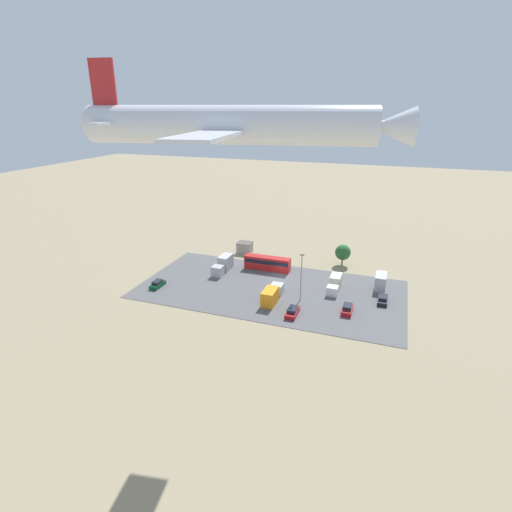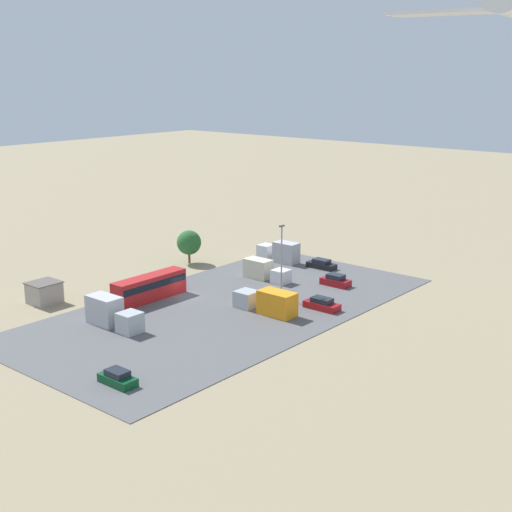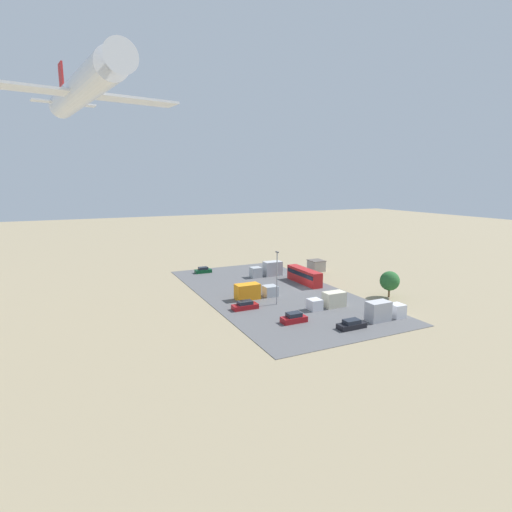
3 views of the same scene
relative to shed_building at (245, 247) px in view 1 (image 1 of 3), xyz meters
name	(u,v)px [view 1 (image 1 of 3)]	position (x,y,z in m)	size (l,w,h in m)	color
ground_plane	(280,276)	(-13.68, 12.22, -1.43)	(400.00, 400.00, 0.00)	gray
parking_lot_surface	(270,289)	(-13.68, 20.06, -1.39)	(56.89, 28.87, 0.08)	#565659
shed_building	(245,247)	(0.00, 0.00, 0.00)	(3.94, 3.64, 2.85)	#9E998E
bus	(267,263)	(-9.67, 9.78, 0.43)	(11.28, 2.45, 3.31)	red
parked_car_0	(383,300)	(-37.28, 18.35, -0.76)	(1.93, 4.63, 1.43)	black
parked_car_1	(292,312)	(-21.21, 29.61, -0.72)	(1.97, 4.72, 1.51)	maroon
parked_car_2	(347,309)	(-31.01, 25.16, -0.67)	(1.95, 4.26, 1.65)	maroon
parked_car_3	(158,284)	(10.21, 27.35, -0.73)	(1.86, 4.10, 1.48)	#0C4723
parked_truck_0	(381,281)	(-36.35, 10.99, 0.15)	(2.32, 7.22, 3.29)	silver
parked_truck_1	(272,294)	(-15.69, 25.25, 0.04)	(2.54, 8.71, 3.05)	#ADB2B7
parked_truck_2	(335,284)	(-26.98, 15.38, -0.07)	(2.31, 7.42, 2.81)	silver
parked_truck_3	(223,265)	(0.15, 14.04, 0.24)	(2.52, 8.00, 3.49)	#ADB2B7
tree_near_shed	(343,252)	(-26.46, 0.35, 1.93)	(3.88, 3.88, 5.32)	brown
light_pole_lot_centre	(301,276)	(-21.15, 23.05, 4.14)	(0.90, 0.28, 10.10)	gray
airplane	(241,125)	(-20.80, 54.04, 34.39)	(35.27, 28.81, 8.82)	silver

